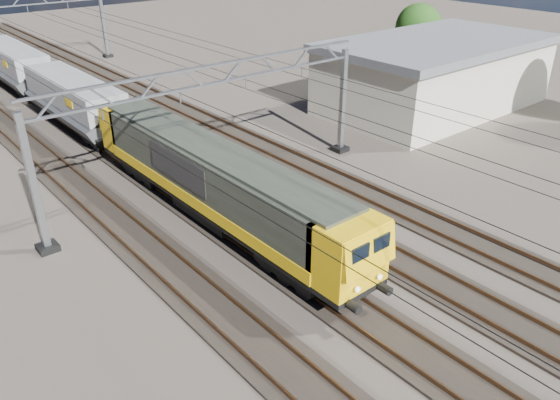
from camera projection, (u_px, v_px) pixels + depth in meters
ground at (264, 218)px, 27.73m from camera, size 160.00×160.00×0.00m
track_outer_west at (159, 259)px, 24.29m from camera, size 2.60×140.00×0.30m
track_loco at (232, 230)px, 26.56m from camera, size 2.60×140.00×0.30m
track_inner_east at (294, 206)px, 28.84m from camera, size 2.60×140.00×0.30m
track_outer_east at (347, 185)px, 31.12m from camera, size 2.60×140.00×0.30m
catenary_gantry_mid at (216, 125)px, 28.69m from camera, size 19.90×0.90×7.11m
catenary_gantry_far at (10, 31)px, 53.30m from camera, size 19.90×0.90×7.11m
overhead_wires at (175, 76)px, 30.58m from camera, size 12.03×140.00×0.53m
locomotive at (213, 178)px, 26.55m from camera, size 2.76×21.10×3.62m
hopper_wagon_lead at (74, 99)px, 38.69m from camera, size 3.38×13.00×3.25m
hopper_wagon_mid at (13, 63)px, 48.40m from camera, size 3.38×13.00×3.25m
industrial_shed at (435, 74)px, 43.11m from camera, size 18.60×10.60×5.40m
tree_far at (422, 29)px, 52.50m from camera, size 4.97×4.57×6.60m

